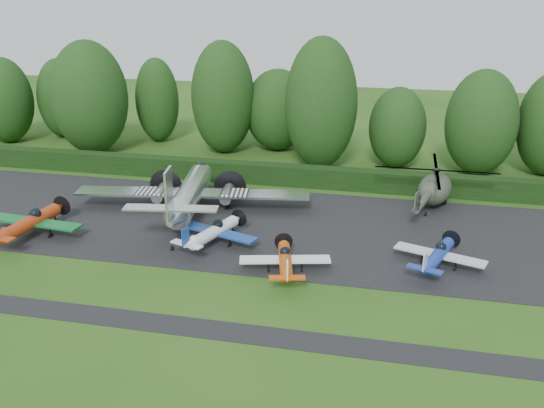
% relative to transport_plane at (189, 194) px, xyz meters
% --- Properties ---
extents(ground, '(160.00, 160.00, 0.00)m').
position_rel_transport_plane_xyz_m(ground, '(5.67, -11.34, -1.85)').
color(ground, '#234814').
rests_on(ground, ground).
extents(apron, '(70.00, 18.00, 0.01)m').
position_rel_transport_plane_xyz_m(apron, '(5.67, -1.34, -1.84)').
color(apron, black).
rests_on(apron, ground).
extents(taxiway_verge, '(70.00, 2.00, 0.00)m').
position_rel_transport_plane_xyz_m(taxiway_verge, '(5.67, -17.34, -1.84)').
color(taxiway_verge, black).
rests_on(taxiway_verge, ground).
extents(hedgerow, '(90.00, 1.60, 2.00)m').
position_rel_transport_plane_xyz_m(hedgerow, '(5.67, 9.66, -1.85)').
color(hedgerow, black).
rests_on(hedgerow, ground).
extents(transport_plane, '(20.67, 15.85, 6.62)m').
position_rel_transport_plane_xyz_m(transport_plane, '(0.00, 0.00, 0.00)').
color(transport_plane, white).
rests_on(transport_plane, ground).
extents(light_plane_red, '(7.93, 8.33, 3.05)m').
position_rel_transport_plane_xyz_m(light_plane_red, '(-10.54, -7.47, -0.58)').
color(light_plane_red, '#AC340F').
rests_on(light_plane_red, ground).
extents(light_plane_white, '(6.84, 7.20, 2.63)m').
position_rel_transport_plane_xyz_m(light_plane_white, '(4.02, -5.80, -0.75)').
color(light_plane_white, white).
rests_on(light_plane_white, ground).
extents(light_plane_orange, '(6.35, 6.67, 2.44)m').
position_rel_transport_plane_xyz_m(light_plane_orange, '(10.33, -9.31, -0.83)').
color(light_plane_orange, '#C34C0B').
rests_on(light_plane_orange, ground).
extents(light_plane_blue, '(6.48, 6.82, 2.49)m').
position_rel_transport_plane_xyz_m(light_plane_blue, '(20.70, -6.21, -0.81)').
color(light_plane_blue, '#1A35A0').
rests_on(light_plane_blue, ground).
extents(helicopter, '(10.81, 12.66, 3.48)m').
position_rel_transport_plane_xyz_m(helicopter, '(20.80, 6.56, 0.02)').
color(helicopter, '#343B2E').
rests_on(helicopter, ground).
extents(tree_1, '(5.86, 5.86, 10.03)m').
position_rel_transport_plane_xyz_m(tree_1, '(-25.02, 22.48, 3.15)').
color(tree_1, black).
rests_on(tree_1, ground).
extents(tree_2, '(7.31, 7.31, 10.90)m').
position_rel_transport_plane_xyz_m(tree_2, '(25.41, 17.42, 3.59)').
color(tree_2, black).
rests_on(tree_2, ground).
extents(tree_3, '(6.06, 6.06, 8.68)m').
position_rel_transport_plane_xyz_m(tree_3, '(17.02, 18.21, 2.48)').
color(tree_3, black).
rests_on(tree_3, ground).
extents(tree_4, '(7.73, 7.73, 9.55)m').
position_rel_transport_plane_xyz_m(tree_4, '(3.08, 22.45, 2.92)').
color(tree_4, black).
rests_on(tree_4, ground).
extents(tree_5, '(7.65, 7.65, 13.90)m').
position_rel_transport_plane_xyz_m(tree_5, '(9.03, 16.21, 5.09)').
color(tree_5, black).
rests_on(tree_5, ground).
extents(tree_6, '(8.72, 8.72, 12.97)m').
position_rel_transport_plane_xyz_m(tree_6, '(-17.67, 16.41, 4.63)').
color(tree_6, black).
rests_on(tree_6, ground).
extents(tree_7, '(7.27, 7.27, 12.91)m').
position_rel_transport_plane_xyz_m(tree_7, '(-2.83, 19.93, 4.59)').
color(tree_7, black).
rests_on(tree_7, ground).
extents(tree_8, '(5.32, 5.32, 10.36)m').
position_rel_transport_plane_xyz_m(tree_8, '(-12.25, 23.04, 3.31)').
color(tree_8, black).
rests_on(tree_8, ground).
extents(tree_10, '(6.80, 6.80, 10.46)m').
position_rel_transport_plane_xyz_m(tree_10, '(-30.40, 18.64, 3.37)').
color(tree_10, black).
rests_on(tree_10, ground).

